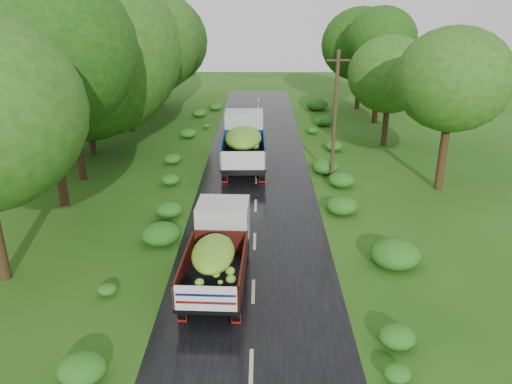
{
  "coord_description": "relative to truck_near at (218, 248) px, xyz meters",
  "views": [
    {
      "loc": [
        0.26,
        -11.64,
        10.14
      ],
      "look_at": [
        0.04,
        9.66,
        1.7
      ],
      "focal_mm": 35.0,
      "sensor_mm": 36.0,
      "label": 1
    }
  ],
  "objects": [
    {
      "name": "utility_pole",
      "position": [
        5.77,
        11.43,
        2.4
      ],
      "size": [
        1.29,
        0.23,
        7.38
      ],
      "rotation": [
        0.0,
        0.0,
        0.11
      ],
      "color": "#382616",
      "rests_on": "ground"
    },
    {
      "name": "truck_far",
      "position": [
        0.51,
        13.74,
        0.29
      ],
      "size": [
        2.67,
        7.19,
        3.0
      ],
      "rotation": [
        0.0,
        0.0,
        0.02
      ],
      "color": "black",
      "rests_on": "ground"
    },
    {
      "name": "ground",
      "position": [
        1.32,
        -4.78,
        -1.4
      ],
      "size": [
        120.0,
        120.0,
        0.0
      ],
      "primitive_type": "plane",
      "color": "#19490F",
      "rests_on": "ground"
    },
    {
      "name": "trees_left",
      "position": [
        -8.87,
        17.68,
        5.36
      ],
      "size": [
        6.42,
        35.71,
        9.68
      ],
      "color": "black",
      "rests_on": "ground"
    },
    {
      "name": "road",
      "position": [
        1.32,
        0.22,
        -1.39
      ],
      "size": [
        6.5,
        80.0,
        0.02
      ],
      "primitive_type": "cube",
      "color": "black",
      "rests_on": "ground"
    },
    {
      "name": "road_lines",
      "position": [
        1.32,
        1.22,
        -1.38
      ],
      "size": [
        0.12,
        69.6,
        0.0
      ],
      "color": "#BFB78C",
      "rests_on": "road"
    },
    {
      "name": "trees_right",
      "position": [
        10.97,
        21.8,
        4.49
      ],
      "size": [
        4.55,
        24.65,
        8.39
      ],
      "color": "black",
      "rests_on": "ground"
    },
    {
      "name": "truck_near",
      "position": [
        0.0,
        0.0,
        0.0
      ],
      "size": [
        2.31,
        5.97,
        2.48
      ],
      "rotation": [
        0.0,
        0.0,
        -0.04
      ],
      "color": "black",
      "rests_on": "ground"
    },
    {
      "name": "shrubs",
      "position": [
        1.32,
        9.22,
        -1.05
      ],
      "size": [
        11.9,
        44.0,
        0.7
      ],
      "color": "#1B6117",
      "rests_on": "ground"
    }
  ]
}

